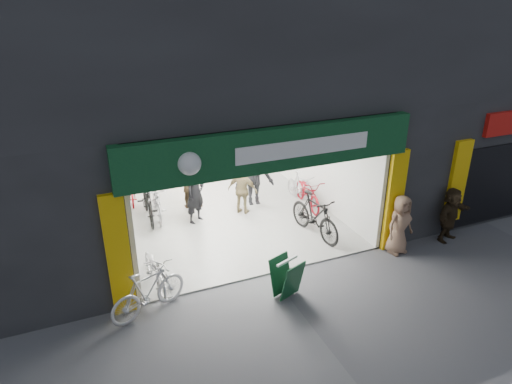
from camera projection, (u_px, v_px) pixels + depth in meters
ground at (271, 274)px, 10.47m from camera, size 60.00×60.00×0.00m
building at (230, 53)px, 13.26m from camera, size 17.00×10.27×8.00m
bike_left_front at (155, 269)px, 9.92m from camera, size 0.68×1.65×0.85m
bike_left_midfront at (147, 200)px, 12.75m from camera, size 0.65×2.00×1.18m
bike_left_midback at (132, 188)px, 13.97m from camera, size 0.75×1.66×0.84m
bike_left_back at (157, 201)px, 12.86m from camera, size 0.61×1.77×1.05m
bike_right_front at (315, 216)px, 11.88m from camera, size 0.82×2.02×1.18m
bike_right_mid at (308, 192)px, 13.56m from camera, size 0.82×1.85×0.94m
bike_right_back at (301, 188)px, 13.89m from camera, size 0.60×1.60×0.94m
parked_bike at (148, 291)px, 9.02m from camera, size 1.75×1.09×1.02m
customer_a at (195, 192)px, 12.47m from camera, size 0.80×0.75×1.84m
customer_b at (189, 184)px, 13.41m from camera, size 0.93×0.87×1.53m
customer_c at (254, 176)px, 13.51m from camera, size 1.26×0.80×1.85m
customer_d at (243, 190)px, 13.01m from camera, size 0.90×0.85×1.50m
pedestrian_near at (400, 225)px, 11.07m from camera, size 0.80×0.57×1.52m
pedestrian_far at (450, 214)px, 11.65m from camera, size 1.41×0.82×1.45m
sandwich_board at (287, 277)px, 9.56m from camera, size 0.71×0.72×0.85m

